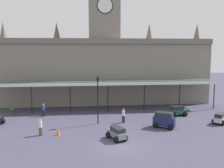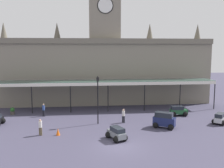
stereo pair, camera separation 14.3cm
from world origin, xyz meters
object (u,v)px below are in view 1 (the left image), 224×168
at_px(car_green_estate, 178,111).
at_px(pedestrian_crossing_forecourt, 43,109).
at_px(victorian_lamppost, 98,95).
at_px(car_grey_estate, 117,134).
at_px(pedestrian_beside_cars, 40,127).
at_px(traffic_cone, 58,132).
at_px(pedestrian_near_entrance, 123,115).
at_px(car_navy_van, 164,121).
at_px(planter_forecourt_centre, 12,111).
at_px(car_silver_estate, 220,119).

distance_m(car_green_estate, pedestrian_crossing_forecourt, 17.71).
xyz_separation_m(car_green_estate, victorian_lamppost, (-10.73, -2.65, 2.89)).
relative_size(car_grey_estate, pedestrian_beside_cars, 1.45).
height_order(pedestrian_beside_cars, traffic_cone, pedestrian_beside_cars).
bearing_deg(victorian_lamppost, car_grey_estate, -74.34).
relative_size(pedestrian_near_entrance, traffic_cone, 2.26).
relative_size(car_navy_van, car_green_estate, 1.12).
height_order(pedestrian_near_entrance, planter_forecourt_centre, pedestrian_near_entrance).
distance_m(car_silver_estate, pedestrian_crossing_forecourt, 21.98).
height_order(car_navy_van, pedestrian_near_entrance, car_navy_van).
bearing_deg(car_silver_estate, victorian_lamppost, 174.54).
height_order(car_grey_estate, pedestrian_near_entrance, pedestrian_near_entrance).
xyz_separation_m(pedestrian_beside_cars, planter_forecourt_centre, (-5.24, 8.98, -0.42)).
relative_size(car_silver_estate, pedestrian_crossing_forecourt, 1.43).
distance_m(car_navy_van, car_grey_estate, 6.53).
height_order(pedestrian_crossing_forecourt, pedestrian_beside_cars, same).
bearing_deg(car_grey_estate, pedestrian_beside_cars, 165.15).
bearing_deg(pedestrian_near_entrance, pedestrian_beside_cars, -158.17).
bearing_deg(pedestrian_beside_cars, car_navy_van, 5.03).
xyz_separation_m(pedestrian_near_entrance, planter_forecourt_centre, (-14.28, 5.36, -0.42)).
relative_size(car_silver_estate, victorian_lamppost, 0.42).
distance_m(car_navy_van, victorian_lamppost, 8.07).
bearing_deg(car_green_estate, planter_forecourt_centre, 172.69).
bearing_deg(car_green_estate, car_grey_estate, -138.36).
xyz_separation_m(car_navy_van, planter_forecourt_centre, (-18.49, 7.81, -0.32)).
bearing_deg(pedestrian_beside_cars, planter_forecourt_centre, 120.25).
xyz_separation_m(car_grey_estate, pedestrian_near_entrance, (1.50, 5.62, 0.34)).
xyz_separation_m(car_silver_estate, pedestrian_crossing_forecourt, (-21.28, 5.50, 0.34)).
xyz_separation_m(car_grey_estate, pedestrian_beside_cars, (-7.55, 2.00, 0.34)).
height_order(pedestrian_crossing_forecourt, victorian_lamppost, victorian_lamppost).
xyz_separation_m(pedestrian_near_entrance, pedestrian_beside_cars, (-9.04, -3.62, 0.00)).
xyz_separation_m(car_silver_estate, pedestrian_near_entrance, (-11.32, 1.48, 0.34)).
height_order(car_grey_estate, pedestrian_crossing_forecourt, pedestrian_crossing_forecourt).
bearing_deg(planter_forecourt_centre, car_silver_estate, -14.96).
distance_m(car_green_estate, pedestrian_beside_cars, 17.83).
bearing_deg(car_navy_van, car_green_estate, 55.18).
bearing_deg(car_silver_estate, pedestrian_beside_cars, -174.00).
distance_m(victorian_lamppost, traffic_cone, 6.41).
bearing_deg(car_navy_van, pedestrian_beside_cars, -174.97).
bearing_deg(car_grey_estate, pedestrian_crossing_forecourt, 131.27).
bearing_deg(car_navy_van, planter_forecourt_centre, 157.10).
xyz_separation_m(pedestrian_near_entrance, pedestrian_crossing_forecourt, (-9.96, 4.02, 0.00)).
height_order(car_navy_van, car_silver_estate, car_navy_van).
bearing_deg(car_silver_estate, car_grey_estate, -162.09).
bearing_deg(pedestrian_beside_cars, pedestrian_near_entrance, 21.83).
bearing_deg(pedestrian_near_entrance, pedestrian_crossing_forecourt, 158.03).
bearing_deg(planter_forecourt_centre, car_green_estate, -7.31).
relative_size(car_grey_estate, pedestrian_crossing_forecourt, 1.45).
relative_size(car_grey_estate, traffic_cone, 3.28).
distance_m(pedestrian_beside_cars, victorian_lamppost, 7.40).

